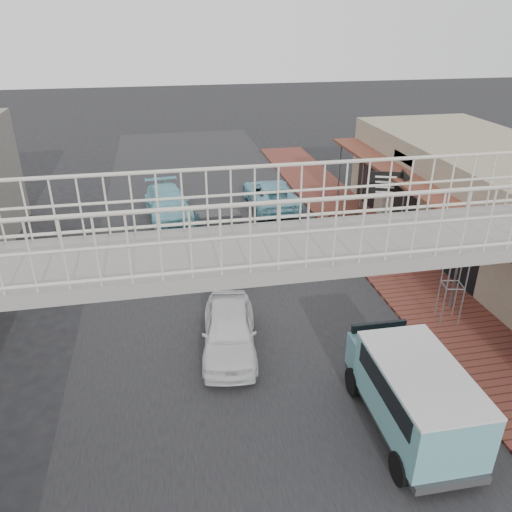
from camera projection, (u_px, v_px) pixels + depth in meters
name	position (u px, v px, depth m)	size (l,w,h in m)	color
ground	(250.00, 351.00, 14.41)	(120.00, 120.00, 0.00)	black
road_strip	(250.00, 351.00, 14.41)	(10.00, 60.00, 0.01)	black
sidewalk	(410.00, 280.00, 18.16)	(3.00, 40.00, 0.10)	brown
footbridge	(287.00, 341.00, 9.49)	(16.40, 2.40, 6.34)	gray
white_hatchback	(229.00, 330.00, 14.24)	(1.51, 3.75, 1.28)	white
dark_sedan	(223.00, 238.00, 19.77)	(1.65, 4.72, 1.56)	black
angkot_curb	(271.00, 194.00, 24.85)	(2.21, 4.80, 1.33)	#75BACC
angkot_far	(168.00, 203.00, 23.69)	(1.88, 4.62, 1.34)	#79C5D3
angkot_van	(414.00, 389.00, 11.15)	(1.87, 3.98, 1.94)	black
motorcycle_near	(347.00, 217.00, 22.34)	(0.62, 1.78, 0.94)	black
motorcycle_far	(346.00, 231.00, 20.76)	(0.49, 1.73, 1.04)	black
street_clock	(460.00, 247.00, 14.61)	(0.78, 0.70, 3.04)	#59595B
arrow_sign	(407.00, 185.00, 19.73)	(1.93, 1.29, 3.19)	#59595B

